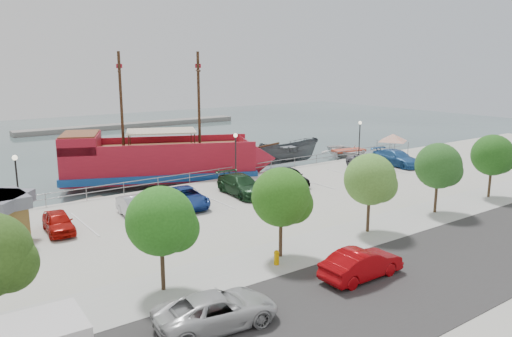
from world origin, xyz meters
TOP-DOWN VIEW (x-y plane):
  - ground at (0.00, 0.00)m, footprint 160.00×160.00m
  - street at (0.00, -16.00)m, footprint 100.00×8.00m
  - sidewalk at (0.00, -10.00)m, footprint 100.00×4.00m
  - seawall_railing at (0.00, 7.80)m, footprint 50.00×0.06m
  - far_shore at (10.00, 55.00)m, footprint 40.00×3.00m
  - pirate_ship at (-3.03, 12.29)m, footprint 20.73×13.16m
  - patrol_boat at (10.63, 11.92)m, footprint 7.68×4.34m
  - speedboat at (19.27, 11.11)m, footprint 6.13×7.66m
  - dock_west at (-13.94, 9.20)m, footprint 6.86×3.47m
  - dock_mid at (8.19, 9.20)m, footprint 7.25×2.31m
  - dock_east at (15.66, 9.20)m, footprint 6.63×2.51m
  - canopy_tent at (19.64, 4.97)m, footprint 4.69×4.69m
  - street_van at (-14.66, -14.26)m, footprint 5.32×2.89m
  - street_sedan at (-6.49, -14.50)m, footprint 4.54×1.59m
  - fire_hydrant at (-8.90, -10.80)m, footprint 0.29×0.29m
  - lamp_post_left at (-18.00, 6.50)m, footprint 0.36×0.36m
  - lamp_post_mid at (0.00, 6.50)m, footprint 0.36×0.36m
  - lamp_post_right at (16.00, 6.50)m, footprint 0.36×0.36m
  - tree_b at (-14.85, -10.07)m, footprint 3.30×3.20m
  - tree_c at (-7.85, -10.07)m, footprint 3.30×3.20m
  - tree_d at (-0.85, -10.07)m, footprint 3.30×3.20m
  - tree_e at (6.15, -10.07)m, footprint 3.30×3.20m
  - tree_f at (13.15, -10.07)m, footprint 3.30×3.20m
  - parked_car_a at (-16.77, 1.30)m, footprint 1.88×4.03m
  - parked_car_b at (-11.66, 1.33)m, footprint 1.81×4.46m
  - parked_car_c at (-7.50, 1.82)m, footprint 2.86×5.22m
  - parked_car_d at (-2.38, 2.07)m, footprint 2.60×5.63m
  - parked_car_e at (3.07, 2.39)m, footprint 2.47×4.51m
  - parked_car_g at (13.18, 2.56)m, footprint 3.34×5.49m
  - parked_car_h at (17.06, 2.30)m, footprint 2.53×5.65m

SIDE VIEW (x-z plane):
  - ground at x=0.00m, z-range -1.00..-1.00m
  - dock_east at x=15.66m, z-range -1.00..-0.63m
  - dock_west at x=-13.94m, z-range -1.00..-0.62m
  - dock_mid at x=8.19m, z-range -1.00..-0.59m
  - far_shore at x=10.00m, z-range -1.00..-0.20m
  - speedboat at x=19.27m, z-range -1.00..0.42m
  - street at x=0.00m, z-range -0.01..0.03m
  - sidewalk at x=0.00m, z-range -0.01..0.04m
  - patrol_boat at x=10.63m, z-range -1.00..1.80m
  - fire_hydrant at x=-8.90m, z-range 0.04..0.88m
  - seawall_railing at x=0.00m, z-range 0.03..1.03m
  - parked_car_a at x=-16.77m, z-range 0.00..1.33m
  - parked_car_c at x=-7.50m, z-range 0.00..1.39m
  - street_van at x=-14.66m, z-range 0.00..1.42m
  - parked_car_g at x=13.18m, z-range 0.00..1.42m
  - parked_car_b at x=-11.66m, z-range 0.00..1.44m
  - parked_car_e at x=3.07m, z-range 0.00..1.46m
  - street_sedan at x=-6.49m, z-range 0.00..1.49m
  - parked_car_d at x=-2.38m, z-range 0.00..1.59m
  - parked_car_h at x=17.06m, z-range 0.00..1.61m
  - pirate_ship at x=-3.03m, z-range -5.31..7.66m
  - canopy_tent at x=19.64m, z-range 1.18..4.37m
  - lamp_post_left at x=-18.00m, z-range 0.80..5.08m
  - lamp_post_mid at x=0.00m, z-range 0.80..5.08m
  - lamp_post_right at x=16.00m, z-range 0.80..5.08m
  - tree_b at x=-14.85m, z-range 0.80..5.80m
  - tree_c at x=-7.85m, z-range 0.80..5.80m
  - tree_d at x=-0.85m, z-range 0.80..5.80m
  - tree_e at x=6.15m, z-range 0.80..5.80m
  - tree_f at x=13.15m, z-range 0.80..5.80m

